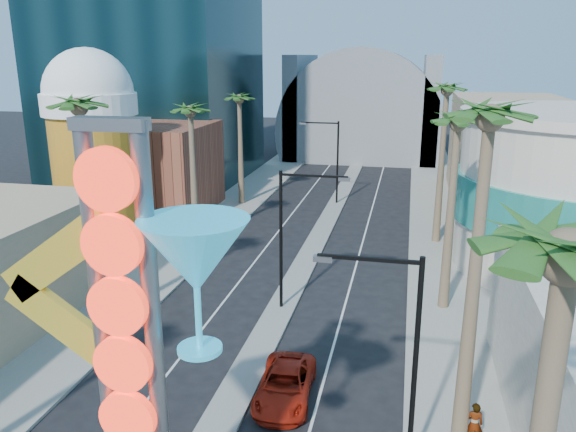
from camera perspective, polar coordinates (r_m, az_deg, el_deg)
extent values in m
cube|color=gray|center=(48.40, -7.69, -0.74)|extent=(5.00, 100.00, 0.15)
cube|color=gray|center=(45.73, 15.34, -2.18)|extent=(5.00, 100.00, 0.15)
cube|color=gray|center=(48.96, 4.03, -0.44)|extent=(1.60, 84.00, 0.15)
cube|color=brown|center=(52.65, -13.43, 4.72)|extent=(10.00, 10.00, 8.00)
cube|color=tan|center=(57.97, 21.59, 6.05)|extent=(10.00, 20.00, 10.00)
cylinder|color=orange|center=(46.03, -18.89, 3.99)|extent=(6.40, 6.40, 10.00)
cylinder|color=white|center=(45.30, -19.51, 10.68)|extent=(7.00, 7.00, 1.60)
sphere|color=white|center=(45.25, -19.61, 11.69)|extent=(6.60, 6.60, 6.60)
cylinder|color=slate|center=(81.38, 7.63, 8.86)|extent=(22.00, 16.00, 22.00)
cube|color=slate|center=(82.30, 1.34, 11.17)|extent=(2.00, 16.00, 14.00)
cube|color=slate|center=(80.84, 14.19, 10.62)|extent=(2.00, 16.00, 14.00)
cylinder|color=slate|center=(15.50, -18.12, -13.29)|extent=(0.44, 0.44, 12.00)
cylinder|color=slate|center=(14.89, -13.31, -14.17)|extent=(0.44, 0.44, 12.00)
cube|color=slate|center=(13.35, -17.68, 8.91)|extent=(1.80, 0.50, 0.30)
cylinder|color=red|center=(13.24, -17.99, 3.55)|extent=(1.50, 0.25, 1.50)
cylinder|color=red|center=(13.64, -17.44, -2.82)|extent=(1.50, 0.25, 1.50)
cylinder|color=red|center=(14.19, -16.91, -8.75)|extent=(1.50, 0.25, 1.50)
cylinder|color=red|center=(14.89, -16.42, -14.19)|extent=(1.50, 0.25, 1.50)
cylinder|color=red|center=(15.71, -15.96, -19.10)|extent=(1.50, 0.25, 1.50)
cube|color=yellow|center=(14.89, -22.02, -3.52)|extent=(3.47, 0.25, 2.80)
cube|color=yellow|center=(15.63, -21.25, -10.46)|extent=(3.47, 0.25, 2.80)
cone|color=#239DC6|center=(13.21, -9.39, -4.02)|extent=(2.60, 2.60, 1.80)
cylinder|color=#239DC6|center=(13.84, -9.09, -10.26)|extent=(0.16, 0.16, 1.60)
cylinder|color=#239DC6|center=(14.21, -8.94, -13.16)|extent=(1.10, 1.10, 0.12)
cylinder|color=black|center=(30.88, -0.72, -2.67)|extent=(0.18, 0.18, 8.00)
cube|color=black|center=(29.54, 2.67, 4.09)|extent=(3.60, 0.12, 0.12)
cube|color=slate|center=(29.34, 5.75, 3.75)|extent=(0.60, 0.25, 0.18)
cylinder|color=black|center=(53.84, 5.05, 5.34)|extent=(0.18, 0.18, 8.00)
cube|color=black|center=(53.52, 3.22, 9.43)|extent=(3.60, 0.12, 0.12)
cube|color=slate|center=(53.81, 1.51, 9.38)|extent=(0.60, 0.25, 0.18)
cylinder|color=black|center=(19.24, 12.74, -15.32)|extent=(0.18, 0.18, 8.00)
cube|color=black|center=(17.62, 8.21, -4.35)|extent=(3.24, 0.12, 0.12)
cube|color=slate|center=(17.80, 3.56, -4.35)|extent=(0.60, 0.25, 0.18)
cylinder|color=brown|center=(30.17, -19.43, -0.58)|extent=(0.40, 0.40, 11.50)
sphere|color=#224B19|center=(29.15, -20.48, 10.32)|extent=(2.40, 2.40, 2.40)
cylinder|color=brown|center=(42.49, -9.58, 3.69)|extent=(0.40, 0.40, 10.00)
sphere|color=#224B19|center=(41.73, -9.89, 10.42)|extent=(2.40, 2.40, 2.40)
cylinder|color=brown|center=(53.60, -4.84, 6.39)|extent=(0.40, 0.40, 10.00)
sphere|color=#224B19|center=(53.01, -4.97, 11.72)|extent=(2.40, 2.40, 2.40)
sphere|color=#224B19|center=(9.29, 26.57, -3.77)|extent=(2.40, 2.40, 2.40)
cylinder|color=brown|center=(20.25, 18.23, -7.75)|extent=(0.40, 0.40, 12.00)
sphere|color=#224B19|center=(18.76, 19.82, 9.32)|extent=(2.40, 2.40, 2.40)
cylinder|color=brown|center=(31.79, 16.13, -0.41)|extent=(0.40, 0.40, 10.50)
sphere|color=#224B19|center=(30.79, 16.88, 9.01)|extent=(2.40, 2.40, 2.40)
cylinder|color=brown|center=(43.34, 15.28, 4.60)|extent=(0.40, 0.40, 11.50)
sphere|color=#224B19|center=(42.64, 15.85, 12.19)|extent=(2.40, 2.40, 2.40)
imported|color=#B41E0D|center=(24.43, -0.30, -16.76)|extent=(2.46, 4.88, 1.32)
imported|color=gray|center=(22.74, 18.39, -19.40)|extent=(0.65, 0.45, 1.71)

